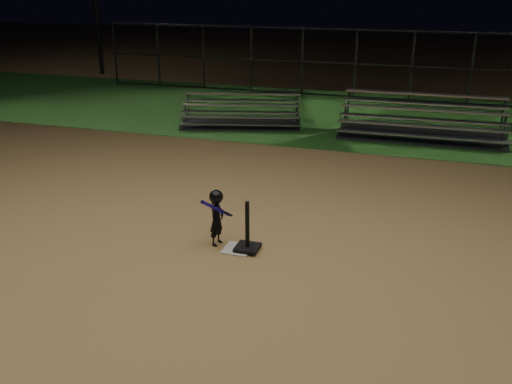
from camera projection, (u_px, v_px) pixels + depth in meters
name	position (u px, v px, depth m)	size (l,w,h in m)	color
ground	(238.00, 250.00, 9.11)	(80.00, 80.00, 0.00)	#A07B48
grass_strip	(340.00, 115.00, 17.99)	(60.00, 8.00, 0.01)	#1D4C18
home_plate	(238.00, 249.00, 9.11)	(0.45, 0.45, 0.02)	beige
batting_tee	(247.00, 240.00, 9.01)	(0.38, 0.38, 0.84)	black
child_batter	(217.00, 216.00, 9.11)	(0.40, 0.58, 0.97)	black
bleacher_left	(241.00, 119.00, 16.78)	(3.85, 2.54, 0.86)	#ACACB1
bleacher_right	(421.00, 128.00, 15.54)	(4.52, 2.27, 1.10)	#B3B3B8
backstop_fence	(355.00, 64.00, 20.21)	(20.08, 0.08, 2.50)	#38383D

